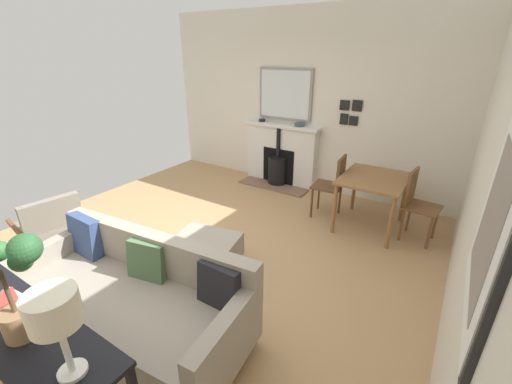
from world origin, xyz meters
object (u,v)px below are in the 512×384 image
Objects in this scene: fireplace at (280,158)px; armchair_accent at (50,222)px; console_table at (17,331)px; table_lamp_far_end at (54,313)px; dining_table at (373,185)px; dining_chair_by_back_wall at (416,200)px; dining_chair_near_fireplace at (334,182)px; mantel_bowl_near at (262,120)px; sofa at (132,298)px; ottoman at (205,250)px; potted_plant at (0,278)px; mantel_bowl_far at (299,125)px.

fireplace reaches higher than armchair_accent.
table_lamp_far_end is at bearing 90.00° from console_table.
dining_table is 0.54m from dining_chair_by_back_wall.
dining_chair_near_fireplace is 1.01× the size of dining_chair_by_back_wall.
mantel_bowl_near reaches higher than sofa.
table_lamp_far_end is (1.05, 2.41, 0.73)m from armchair_accent.
dining_chair_by_back_wall is at bearing 90.13° from dining_chair_near_fireplace.
dining_chair_by_back_wall is at bearing 149.70° from sofa.
ottoman is 1.84m from console_table.
console_table is at bearing 12.98° from mantel_bowl_near.
potted_plant is at bearing -86.61° from table_lamp_far_end.
potted_plant is 0.71× the size of dining_table.
armchair_accent is at bearing -120.39° from console_table.
potted_plant reaches higher than armchair_accent.
table_lamp_far_end is (0.77, 0.64, 0.80)m from sofa.
fireplace is 2.84× the size of table_lamp_far_end.
fireplace reaches higher than console_table.
mantel_bowl_far is 2.22m from dining_chair_by_back_wall.
mantel_bowl_near is 2.98m from ottoman.
armchair_accent is 0.81× the size of dining_table.
table_lamp_far_end reaches higher than mantel_bowl_near.
sofa is at bearing 9.65° from fireplace.
dining_chair_by_back_wall is (-1.92, 1.79, 0.31)m from ottoman.
mantel_bowl_near is 2.89m from dining_chair_by_back_wall.
console_table is at bearing -24.66° from dining_chair_by_back_wall.
mantel_bowl_far is 3.79m from sofa.
potted_plant is at bearing -15.02° from dining_table.
fireplace is 2.10× the size of potted_plant.
sofa is 1.29m from table_lamp_far_end.
table_lamp_far_end reaches higher than dining_chair_near_fireplace.
ottoman is (2.69, 0.94, -0.88)m from mantel_bowl_near.
mantel_bowl_far is at bearing -129.62° from dining_chair_near_fireplace.
fireplace is 4.69m from table_lamp_far_end.
console_table is 3.87m from dining_table.
console_table reaches higher than dining_table.
fireplace is 12.00× the size of mantel_bowl_near.
potted_plant reaches higher than mantel_bowl_far.
armchair_accent is 1.14× the size of potted_plant.
fireplace is 0.71m from mantel_bowl_far.
fireplace is at bearing -164.12° from table_lamp_far_end.
mantel_bowl_near is at bearing -109.65° from dining_table.
mantel_bowl_near is 0.05× the size of sofa.
dining_table is (0.78, 1.47, -0.48)m from mantel_bowl_far.
dining_table is at bearing 89.28° from dining_chair_near_fireplace.
potted_plant is at bearing 80.75° from console_table.
sofa is (3.69, 0.63, -0.13)m from fireplace.
dining_chair_near_fireplace is at bearing 170.27° from console_table.
mantel_bowl_far reaches higher than fireplace.
sofa is 2.26× the size of dining_table.
console_table is (4.48, 1.03, -0.42)m from mantel_bowl_near.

